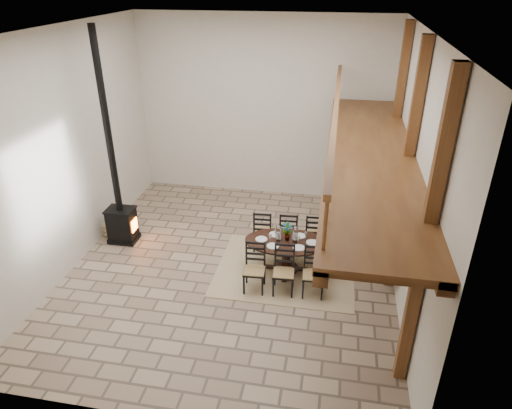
% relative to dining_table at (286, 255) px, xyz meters
% --- Properties ---
extents(ground, '(8.00, 8.00, 0.00)m').
position_rel_dining_table_xyz_m(ground, '(-1.18, -0.10, -0.40)').
color(ground, '#9F866A').
rests_on(ground, ground).
extents(room_shell, '(7.02, 8.02, 5.01)m').
position_rel_dining_table_xyz_m(room_shell, '(0.01, -0.10, 2.62)').
color(room_shell, silver).
rests_on(room_shell, ground).
extents(rug, '(3.00, 2.50, 0.02)m').
position_rel_dining_table_xyz_m(rug, '(0.00, -0.00, -0.39)').
color(rug, tan).
rests_on(rug, ground).
extents(dining_table, '(1.87, 2.09, 1.16)m').
position_rel_dining_table_xyz_m(dining_table, '(0.00, 0.00, 0.00)').
color(dining_table, black).
rests_on(dining_table, ground).
extents(wood_stove, '(0.67, 0.52, 5.00)m').
position_rel_dining_table_xyz_m(wood_stove, '(-4.06, 0.52, 0.73)').
color(wood_stove, black).
rests_on(wood_stove, ground).
extents(log_basket, '(0.49, 0.49, 0.41)m').
position_rel_dining_table_xyz_m(log_basket, '(-4.15, 0.67, -0.22)').
color(log_basket, brown).
rests_on(log_basket, ground).
extents(log_stack, '(0.39, 0.30, 0.36)m').
position_rel_dining_table_xyz_m(log_stack, '(-4.42, 0.63, -0.22)').
color(log_stack, tan).
rests_on(log_stack, ground).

